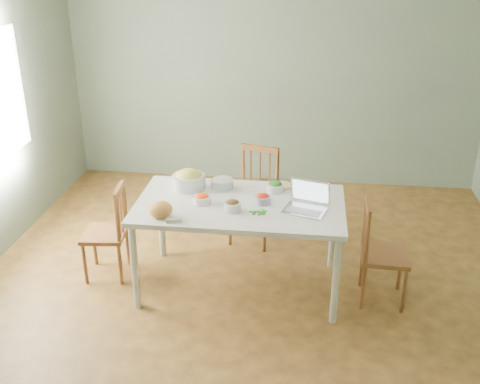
# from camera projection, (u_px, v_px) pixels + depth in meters

# --- Properties ---
(floor) EXTENTS (5.00, 5.00, 0.00)m
(floor) POSITION_uv_depth(u_px,v_px,m) (251.00, 286.00, 5.09)
(floor) COLOR #482D13
(floor) RESTS_ON ground
(wall_back) EXTENTS (5.00, 0.00, 2.70)m
(wall_back) POSITION_uv_depth(u_px,v_px,m) (274.00, 76.00, 6.80)
(wall_back) COLOR slate
(wall_back) RESTS_ON ground
(wall_front) EXTENTS (5.00, 0.00, 2.70)m
(wall_front) POSITION_uv_depth(u_px,v_px,m) (187.00, 348.00, 2.27)
(wall_front) COLOR slate
(wall_front) RESTS_ON ground
(dining_table) EXTENTS (1.75, 0.99, 0.82)m
(dining_table) POSITION_uv_depth(u_px,v_px,m) (240.00, 245.00, 4.93)
(dining_table) COLOR white
(dining_table) RESTS_ON floor
(chair_far) EXTENTS (0.52, 0.51, 0.97)m
(chair_far) POSITION_uv_depth(u_px,v_px,m) (253.00, 197.00, 5.67)
(chair_far) COLOR #5E3115
(chair_far) RESTS_ON floor
(chair_left) EXTENTS (0.41, 0.43, 0.89)m
(chair_left) POSITION_uv_depth(u_px,v_px,m) (104.00, 231.00, 5.10)
(chair_left) COLOR #5E3115
(chair_left) RESTS_ON floor
(chair_right) EXTENTS (0.40, 0.42, 0.91)m
(chair_right) POSITION_uv_depth(u_px,v_px,m) (385.00, 253.00, 4.73)
(chair_right) COLOR #5E3115
(chair_right) RESTS_ON floor
(bread_boule) EXTENTS (0.21, 0.21, 0.13)m
(bread_boule) POSITION_uv_depth(u_px,v_px,m) (160.00, 210.00, 4.50)
(bread_boule) COLOR gold
(bread_boule) RESTS_ON dining_table
(butter_stick) EXTENTS (0.12, 0.06, 0.03)m
(butter_stick) POSITION_uv_depth(u_px,v_px,m) (173.00, 221.00, 4.43)
(butter_stick) COLOR beige
(butter_stick) RESTS_ON dining_table
(bowl_squash) EXTENTS (0.36, 0.36, 0.17)m
(bowl_squash) POSITION_uv_depth(u_px,v_px,m) (189.00, 179.00, 5.01)
(bowl_squash) COLOR #E6D95B
(bowl_squash) RESTS_ON dining_table
(bowl_carrot) EXTENTS (0.15, 0.15, 0.08)m
(bowl_carrot) POSITION_uv_depth(u_px,v_px,m) (202.00, 199.00, 4.74)
(bowl_carrot) COLOR red
(bowl_carrot) RESTS_ON dining_table
(bowl_onion) EXTENTS (0.24, 0.24, 0.11)m
(bowl_onion) POSITION_uv_depth(u_px,v_px,m) (222.00, 182.00, 5.03)
(bowl_onion) COLOR beige
(bowl_onion) RESTS_ON dining_table
(bowl_mushroom) EXTENTS (0.14, 0.14, 0.09)m
(bowl_mushroom) POSITION_uv_depth(u_px,v_px,m) (232.00, 205.00, 4.61)
(bowl_mushroom) COLOR black
(bowl_mushroom) RESTS_ON dining_table
(bowl_redpep) EXTENTS (0.16, 0.16, 0.08)m
(bowl_redpep) POSITION_uv_depth(u_px,v_px,m) (262.00, 199.00, 4.75)
(bowl_redpep) COLOR red
(bowl_redpep) RESTS_ON dining_table
(bowl_broccoli) EXTENTS (0.20, 0.20, 0.10)m
(bowl_broccoli) POSITION_uv_depth(u_px,v_px,m) (275.00, 186.00, 4.96)
(bowl_broccoli) COLOR #21591C
(bowl_broccoli) RESTS_ON dining_table
(flatbread) EXTENTS (0.18, 0.18, 0.02)m
(flatbread) POSITION_uv_depth(u_px,v_px,m) (282.00, 186.00, 5.08)
(flatbread) COLOR beige
(flatbread) RESTS_ON dining_table
(basil_bunch) EXTENTS (0.17, 0.17, 0.02)m
(basil_bunch) POSITION_uv_depth(u_px,v_px,m) (258.00, 211.00, 4.59)
(basil_bunch) COLOR #115417
(basil_bunch) RESTS_ON dining_table
(laptop) EXTENTS (0.40, 0.37, 0.23)m
(laptop) POSITION_uv_depth(u_px,v_px,m) (305.00, 199.00, 4.57)
(laptop) COLOR silver
(laptop) RESTS_ON dining_table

